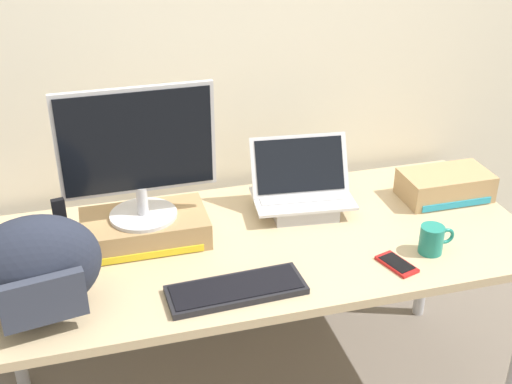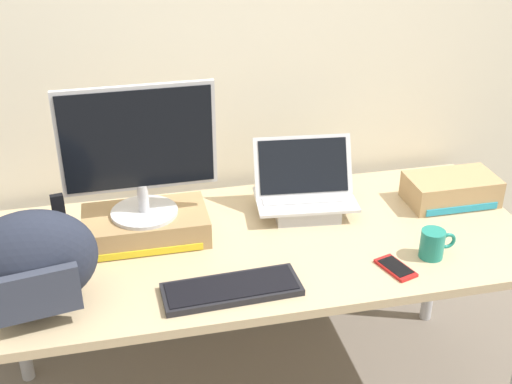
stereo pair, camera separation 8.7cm
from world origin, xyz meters
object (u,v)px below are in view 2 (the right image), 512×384
(external_keyboard, at_px, (232,289))
(cell_phone, at_px, (396,268))
(desktop_monitor, at_px, (139,151))
(toner_box_cyan, at_px, (451,189))
(plush_toy, at_px, (37,247))
(open_laptop, at_px, (305,197))
(messenger_backpack, at_px, (31,262))
(coffee_mug, at_px, (433,244))
(toner_box_yellow, at_px, (146,226))

(external_keyboard, bearing_deg, cell_phone, -1.99)
(desktop_monitor, bearing_deg, cell_phone, -26.39)
(desktop_monitor, height_order, external_keyboard, desktop_monitor)
(cell_phone, bearing_deg, desktop_monitor, 136.70)
(external_keyboard, distance_m, toner_box_cyan, 0.95)
(desktop_monitor, xyz_separation_m, plush_toy, (-0.34, -0.07, -0.26))
(open_laptop, distance_m, external_keyboard, 0.54)
(open_laptop, relative_size, plush_toy, 3.31)
(open_laptop, distance_m, plush_toy, 0.91)
(desktop_monitor, distance_m, open_laptop, 0.62)
(open_laptop, xyz_separation_m, messenger_backpack, (-0.88, -0.36, 0.10))
(coffee_mug, height_order, cell_phone, coffee_mug)
(external_keyboard, relative_size, messenger_backpack, 1.04)
(coffee_mug, bearing_deg, desktop_monitor, 160.31)
(toner_box_yellow, xyz_separation_m, external_keyboard, (0.22, -0.36, -0.03))
(open_laptop, height_order, toner_box_cyan, open_laptop)
(toner_box_yellow, relative_size, external_keyboard, 0.99)
(messenger_backpack, relative_size, coffee_mug, 3.33)
(external_keyboard, xyz_separation_m, plush_toy, (-0.56, 0.29, 0.04))
(toner_box_yellow, bearing_deg, toner_box_cyan, 0.39)
(external_keyboard, distance_m, plush_toy, 0.63)
(toner_box_yellow, bearing_deg, open_laptop, 5.94)
(desktop_monitor, bearing_deg, open_laptop, 5.46)
(desktop_monitor, xyz_separation_m, messenger_backpack, (-0.32, -0.30, -0.17))
(coffee_mug, relative_size, plush_toy, 1.06)
(cell_phone, bearing_deg, toner_box_cyan, 27.18)
(toner_box_yellow, bearing_deg, cell_phone, -25.88)
(cell_phone, height_order, plush_toy, plush_toy)
(toner_box_yellow, xyz_separation_m, toner_box_cyan, (1.10, 0.01, 0.00))
(plush_toy, relative_size, toner_box_cyan, 0.35)
(plush_toy, bearing_deg, cell_phone, -14.84)
(external_keyboard, distance_m, messenger_backpack, 0.56)
(external_keyboard, xyz_separation_m, toner_box_cyan, (0.88, 0.37, 0.04))
(external_keyboard, bearing_deg, messenger_backpack, 171.83)
(coffee_mug, distance_m, toner_box_cyan, 0.39)
(toner_box_yellow, height_order, toner_box_cyan, toner_box_cyan)
(messenger_backpack, bearing_deg, desktop_monitor, 33.06)
(toner_box_yellow, relative_size, toner_box_cyan, 1.26)
(toner_box_cyan, bearing_deg, plush_toy, -176.86)
(toner_box_yellow, relative_size, messenger_backpack, 1.03)
(plush_toy, bearing_deg, external_keyboard, -27.28)
(cell_phone, bearing_deg, external_keyboard, 162.92)
(toner_box_yellow, bearing_deg, external_keyboard, -58.65)
(desktop_monitor, relative_size, toner_box_cyan, 1.51)
(messenger_backpack, xyz_separation_m, toner_box_cyan, (1.42, 0.31, -0.10))
(desktop_monitor, distance_m, external_keyboard, 0.52)
(toner_box_yellow, bearing_deg, plush_toy, -168.10)
(messenger_backpack, xyz_separation_m, plush_toy, (-0.01, 0.23, -0.09))
(desktop_monitor, bearing_deg, coffee_mug, -20.27)
(toner_box_yellow, relative_size, cell_phone, 2.78)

